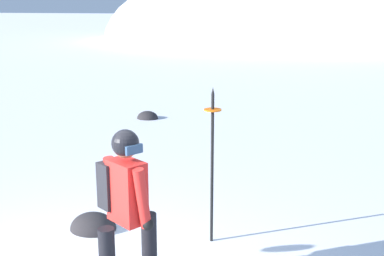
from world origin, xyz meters
name	(u,v)px	position (x,y,z in m)	size (l,w,h in m)	color
ridge_peak_main	(310,39)	(-0.48, 39.55, 0.00)	(34.48, 31.03, 13.48)	white
snowboarder_main	(126,212)	(0.45, 0.30, 0.92)	(1.08, 1.62, 1.71)	black
piste_marker_near	(212,156)	(0.90, 1.76, 1.08)	(0.20, 0.20, 1.88)	black
rock_dark	(148,118)	(-2.34, 7.80, 0.00)	(0.54, 0.46, 0.38)	#282628
rock_mid	(93,229)	(-0.63, 1.64, 0.00)	(0.60, 0.51, 0.42)	#282628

